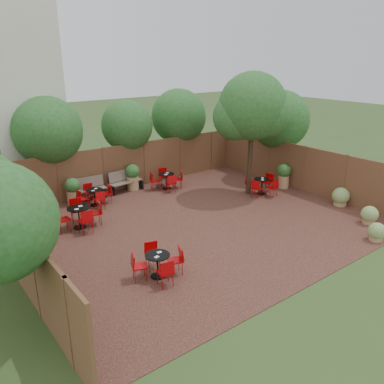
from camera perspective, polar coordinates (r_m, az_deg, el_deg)
ground at (r=14.06m, az=0.35°, el=-4.61°), size 80.00×80.00×0.00m
courtyard_paving at (r=14.05m, az=0.35°, el=-4.57°), size 12.00×10.00×0.02m
fence_back at (r=17.71m, az=-9.61°, el=3.64°), size 12.00×0.08×2.00m
fence_left at (r=11.35m, az=-24.57°, el=-7.04°), size 0.08×10.00×2.00m
fence_right at (r=17.82m, az=15.82°, el=3.27°), size 0.08×10.00×2.00m
overhang_foliage at (r=15.42m, az=-9.59°, el=8.08°), size 15.86×10.83×2.76m
courtyard_tree at (r=16.33m, az=8.77°, el=11.69°), size 2.87×2.78×5.11m
park_bench_left at (r=16.74m, az=-14.93°, el=0.51°), size 1.50×0.52×0.92m
park_bench_right at (r=17.42m, az=-9.70°, el=1.66°), size 1.56×0.69×0.94m
bistro_tables at (r=14.83m, az=-5.81°, el=-1.64°), size 9.07×7.46×0.86m
planters at (r=16.53m, az=-7.49°, el=1.22°), size 11.05×4.53×1.15m
low_shrubs at (r=15.55m, az=22.85°, el=-2.42°), size 2.49×3.14×0.73m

